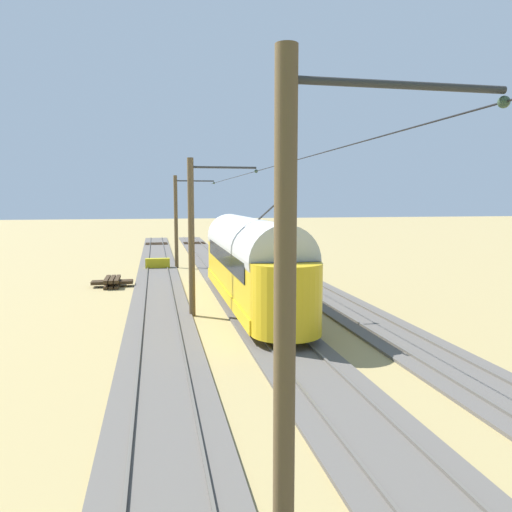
{
  "coord_description": "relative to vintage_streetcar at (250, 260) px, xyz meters",
  "views": [
    {
      "loc": [
        4.47,
        27.51,
        5.17
      ],
      "look_at": [
        -0.54,
        2.92,
        2.32
      ],
      "focal_mm": 34.81,
      "sensor_mm": 36.0,
      "label": 1
    }
  ],
  "objects": [
    {
      "name": "track_third_siding",
      "position": [
        4.35,
        -4.37,
        -2.2
      ],
      "size": [
        2.8,
        80.0,
        0.18
      ],
      "color": "#56514C",
      "rests_on": "ground"
    },
    {
      "name": "catenary_pole_mid_far",
      "position": [
        2.82,
        17.62,
        1.41
      ],
      "size": [
        3.13,
        0.28,
        6.98
      ],
      "color": "brown",
      "rests_on": "ground"
    },
    {
      "name": "track_adjacent_siding",
      "position": [
        0.0,
        -4.37,
        -2.2
      ],
      "size": [
        2.8,
        80.0,
        0.18
      ],
      "color": "#56514C",
      "rests_on": "ground"
    },
    {
      "name": "overhead_wire_run",
      "position": [
        0.05,
        8.75,
        4.18
      ],
      "size": [
        2.93,
        52.21,
        0.18
      ],
      "color": "black",
      "rests_on": "ground"
    },
    {
      "name": "catenary_pole_foreground",
      "position": [
        2.82,
        -14.52,
        1.41
      ],
      "size": [
        3.13,
        0.28,
        6.98
      ],
      "color": "brown",
      "rests_on": "ground"
    },
    {
      "name": "track_streetcar_siding",
      "position": [
        -4.35,
        -4.37,
        -2.2
      ],
      "size": [
        2.8,
        80.0,
        0.18
      ],
      "color": "#56514C",
      "rests_on": "ground"
    },
    {
      "name": "track_end_bumper",
      "position": [
        4.35,
        -14.13,
        -1.85
      ],
      "size": [
        1.8,
        0.6,
        0.8
      ],
      "primitive_type": "cube",
      "color": "#B2A519",
      "rests_on": "ground"
    },
    {
      "name": "spare_tie_stack",
      "position": [
        7.05,
        -6.95,
        -1.98
      ],
      "size": [
        2.4,
        2.4,
        0.54
      ],
      "color": "#382819",
      "rests_on": "ground"
    },
    {
      "name": "catenary_pole_mid_near",
      "position": [
        2.82,
        1.55,
        1.41
      ],
      "size": [
        3.13,
        0.28,
        6.98
      ],
      "color": "brown",
      "rests_on": "ground"
    },
    {
      "name": "vintage_streetcar",
      "position": [
        0.0,
        0.0,
        0.0
      ],
      "size": [
        2.65,
        16.22,
        5.12
      ],
      "color": "gold",
      "rests_on": "ground"
    },
    {
      "name": "ground_plane",
      "position": [
        0.0,
        -4.06,
        -2.25
      ],
      "size": [
        220.0,
        220.0,
        0.0
      ],
      "primitive_type": "plane",
      "color": "#9E8956"
    },
    {
      "name": "switch_stand",
      "position": [
        -6.12,
        -16.25,
        -1.55
      ],
      "size": [
        0.5,
        0.3,
        1.24
      ],
      "color": "black",
      "rests_on": "ground"
    }
  ]
}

